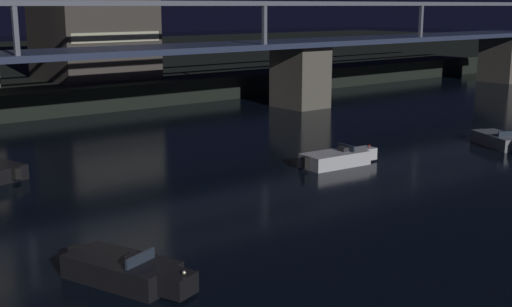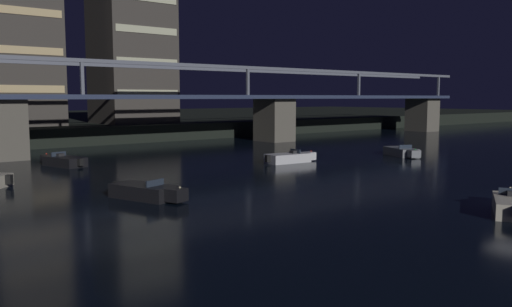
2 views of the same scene
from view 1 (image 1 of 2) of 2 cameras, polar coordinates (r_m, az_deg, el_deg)
river_bridge at (r=51.21m, az=-10.03°, el=7.03°), size 105.04×6.40×9.38m
speedboat_near_right at (r=39.04m, az=6.97°, el=-0.41°), size 5.23×2.14×1.16m
speedboat_mid_left at (r=46.70m, az=20.10°, el=1.04°), size 3.25×5.01×1.16m
speedboat_mid_center at (r=23.09m, az=-10.95°, el=-9.75°), size 3.00×5.12×1.16m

